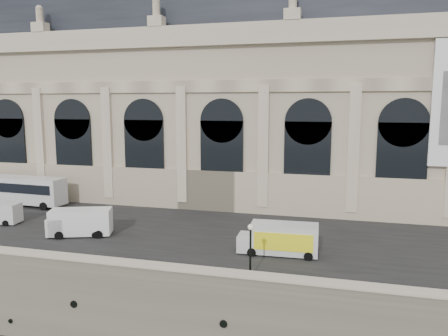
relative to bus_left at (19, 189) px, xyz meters
The scene contains 9 objects.
quay 34.62m from the bus_left, 28.98° to the left, with size 160.00×70.00×6.00m, color gray.
street 30.35m from the bus_left, ahead, with size 160.00×24.00×0.06m, color #2D2D2D.
parapet 34.88m from the bus_left, 30.74° to the right, with size 160.00×1.40×1.21m.
museum 29.41m from the bus_left, 27.44° to the left, with size 69.00×18.70×29.10m.
bus_left is the anchor object (origin of this frame).
van_b 17.60m from the bus_left, 32.96° to the right, with size 5.40×3.29×2.26m.
van_c 17.53m from the bus_left, 33.18° to the right, with size 6.45×4.15×2.69m.
box_truck 36.10m from the bus_left, 15.90° to the right, with size 6.95×2.69×2.77m.
lamp_right 36.86m from the bus_left, 25.33° to the right, with size 0.43×0.43×4.22m.
Camera 1 is at (9.38, -27.89, 18.97)m, focal length 35.00 mm.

